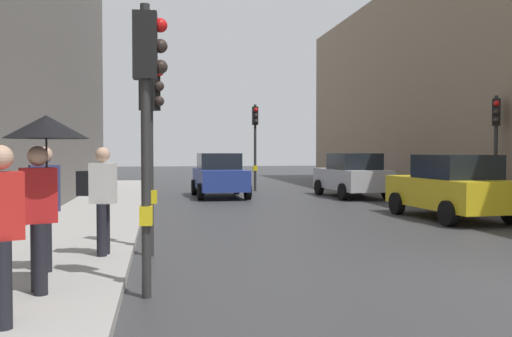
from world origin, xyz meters
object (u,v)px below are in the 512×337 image
at_px(pedestrian_with_umbrella, 44,153).
at_px(pedestrian_in_red_jacket, 2,227).
at_px(traffic_light_mid_street, 496,131).
at_px(car_blue_van, 219,175).
at_px(car_silver_hatchback, 352,175).
at_px(pedestrian_with_black_backpack, 100,194).
at_px(pedestrian_with_grey_backpack, 41,201).
at_px(traffic_light_near_left, 147,96).
at_px(traffic_light_far_median, 255,131).
at_px(traffic_light_near_right, 151,119).
at_px(car_yellow_taxi, 452,187).

height_order(pedestrian_with_umbrella, pedestrian_in_red_jacket, pedestrian_with_umbrella).
relative_size(traffic_light_mid_street, car_blue_van, 0.84).
xyz_separation_m(car_silver_hatchback, pedestrian_with_black_backpack, (-8.55, -12.21, 0.29)).
height_order(traffic_light_mid_street, pedestrian_with_black_backpack, traffic_light_mid_street).
bearing_deg(pedestrian_with_grey_backpack, car_blue_van, 74.33).
bearing_deg(car_silver_hatchback, traffic_light_near_left, -118.16).
distance_m(car_blue_van, pedestrian_with_black_backpack, 13.62).
distance_m(traffic_light_far_median, car_silver_hatchback, 5.55).
distance_m(car_silver_hatchback, car_blue_van, 5.33).
height_order(traffic_light_mid_street, traffic_light_near_left, traffic_light_near_left).
bearing_deg(pedestrian_in_red_jacket, traffic_light_near_right, 72.62).
relative_size(traffic_light_far_median, pedestrian_in_red_jacket, 2.25).
relative_size(traffic_light_far_median, pedestrian_with_black_backpack, 2.25).
height_order(traffic_light_near_right, car_silver_hatchback, traffic_light_near_right).
bearing_deg(traffic_light_near_left, pedestrian_with_black_backpack, 109.92).
relative_size(car_blue_van, pedestrian_with_black_backpack, 2.40).
distance_m(car_silver_hatchback, pedestrian_with_grey_backpack, 16.22).
bearing_deg(car_silver_hatchback, pedestrian_with_grey_backpack, -124.79).
distance_m(traffic_light_near_right, car_blue_van, 12.91).
distance_m(traffic_light_near_right, car_yellow_taxi, 9.12).
relative_size(traffic_light_near_right, car_silver_hatchback, 0.82).
bearing_deg(pedestrian_with_black_backpack, traffic_light_near_left, -70.08).
bearing_deg(car_yellow_taxi, pedestrian_with_umbrella, -142.03).
bearing_deg(traffic_light_near_right, car_blue_van, 78.74).
bearing_deg(traffic_light_mid_street, car_yellow_taxi, -142.57).
distance_m(car_silver_hatchback, car_yellow_taxi, 7.44).
relative_size(traffic_light_near_left, pedestrian_in_red_jacket, 2.10).
relative_size(traffic_light_near_left, traffic_light_far_median, 0.93).
bearing_deg(car_yellow_taxi, car_blue_van, 122.99).
xyz_separation_m(traffic_light_mid_street, pedestrian_with_umbrella, (-11.73, -9.12, -0.64)).
relative_size(car_silver_hatchback, pedestrian_with_grey_backpack, 2.43).
xyz_separation_m(traffic_light_near_right, pedestrian_with_black_backpack, (-0.81, -0.63, -1.27)).
bearing_deg(car_blue_van, pedestrian_with_black_backpack, -104.09).
xyz_separation_m(car_yellow_taxi, pedestrian_with_grey_backpack, (-9.49, -5.88, 0.29)).
height_order(pedestrian_with_grey_backpack, pedestrian_in_red_jacket, same).
xyz_separation_m(car_blue_van, pedestrian_with_black_backpack, (-3.31, -13.21, 0.29)).
distance_m(traffic_light_far_median, car_blue_van, 4.12).
xyz_separation_m(car_blue_van, pedestrian_in_red_jacket, (-3.87, -16.93, 0.25)).
height_order(traffic_light_mid_street, car_blue_van, traffic_light_mid_street).
distance_m(traffic_light_mid_street, car_blue_van, 10.44).
distance_m(traffic_light_near_left, pedestrian_in_red_jacket, 2.47).
height_order(traffic_light_near_right, pedestrian_with_grey_backpack, traffic_light_near_right).
height_order(traffic_light_mid_street, traffic_light_far_median, traffic_light_far_median).
bearing_deg(car_blue_van, car_silver_hatchback, -10.79).
xyz_separation_m(traffic_light_near_right, car_silver_hatchback, (7.74, 11.58, -1.55)).
distance_m(traffic_light_far_median, pedestrian_with_black_backpack, 17.20).
relative_size(traffic_light_far_median, traffic_light_near_right, 1.13).
distance_m(car_silver_hatchback, pedestrian_with_black_backpack, 14.91).
bearing_deg(pedestrian_with_umbrella, traffic_light_mid_street, 37.86).
bearing_deg(pedestrian_in_red_jacket, pedestrian_with_umbrella, 83.69).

